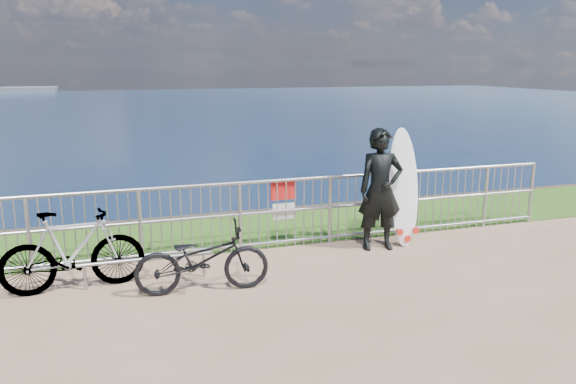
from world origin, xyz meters
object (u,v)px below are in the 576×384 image
object	(u,v)px
surfer	(380,190)
bicycle_far	(73,251)
surfboard	(404,192)
bicycle_near	(202,259)

from	to	relation	value
surfer	bicycle_far	bearing A→B (deg)	-167.13
surfboard	bicycle_near	size ratio (longest dim) A/B	1.11
surfer	surfboard	world-z (taller)	surfer
surfboard	bicycle_near	xyz separation A→B (m)	(-3.42, -0.97, -0.43)
surfboard	bicycle_far	bearing A→B (deg)	-175.33
surfer	bicycle_near	distance (m)	3.12
bicycle_near	surfer	bearing A→B (deg)	-68.81
bicycle_far	surfer	bearing A→B (deg)	-90.04
surfer	surfboard	distance (m)	0.48
surfboard	bicycle_far	size ratio (longest dim) A/B	1.06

